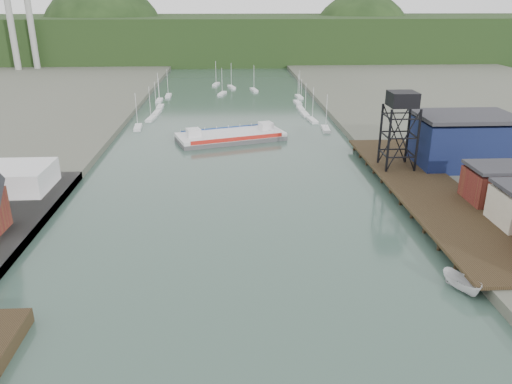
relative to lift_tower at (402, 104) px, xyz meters
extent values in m
plane|color=#2C453B|center=(-35.00, -58.00, -15.65)|extent=(600.00, 600.00, 0.00)
cube|color=black|center=(2.00, -13.00, -13.75)|extent=(14.00, 70.00, 0.50)
cylinder|color=black|center=(-4.00, -13.00, -14.85)|extent=(0.60, 0.60, 2.20)
cylinder|color=black|center=(8.00, -13.00, -14.85)|extent=(0.60, 0.60, 2.20)
cube|color=silver|center=(-79.00, -8.00, -11.80)|extent=(18.00, 12.00, 4.50)
cylinder|color=black|center=(-3.00, -3.00, -7.00)|extent=(0.50, 0.50, 13.00)
cylinder|color=black|center=(3.00, -3.00, -7.00)|extent=(0.50, 0.50, 13.00)
cylinder|color=black|center=(-3.00, 3.00, -7.00)|extent=(0.50, 0.50, 13.00)
cylinder|color=black|center=(3.00, 3.00, -7.00)|extent=(0.50, 0.50, 13.00)
cube|color=black|center=(0.00, 0.00, 1.00)|extent=(5.50, 5.50, 3.00)
cube|color=#0D123B|center=(15.00, 2.00, -9.05)|extent=(20.00, 14.00, 10.00)
cube|color=#2D2D33|center=(15.00, 2.00, -3.15)|extent=(20.50, 14.50, 0.80)
cube|color=maroon|center=(11.00, -20.00, -11.05)|extent=(9.00, 8.00, 6.00)
cube|color=silver|center=(-62.54, 45.89, -15.30)|extent=(2.67, 7.65, 0.90)
cube|color=silver|center=(-60.28, 57.30, -15.30)|extent=(2.81, 7.67, 0.90)
cube|color=silver|center=(-59.71, 66.17, -15.30)|extent=(2.35, 7.59, 0.90)
cube|color=silver|center=(-59.81, 76.09, -15.30)|extent=(2.01, 7.50, 0.90)
cube|color=silver|center=(-61.64, 88.33, -15.30)|extent=(2.00, 7.50, 0.90)
cube|color=silver|center=(-59.32, 98.17, -15.30)|extent=(2.16, 7.54, 0.90)
cube|color=silver|center=(-7.44, 41.03, -15.30)|extent=(2.53, 7.62, 0.90)
cube|color=silver|center=(-9.54, 52.51, -15.30)|extent=(2.76, 7.67, 0.90)
cube|color=silver|center=(-10.54, 61.29, -15.30)|extent=(2.22, 7.56, 0.90)
cube|color=silver|center=(-10.73, 70.28, -15.30)|extent=(2.18, 7.54, 0.90)
cube|color=silver|center=(-10.33, 81.38, -15.30)|extent=(2.46, 7.61, 0.90)
cube|color=silver|center=(-8.22, 92.99, -15.30)|extent=(2.48, 7.61, 0.90)
cube|color=silver|center=(-38.16, 102.00, -15.30)|extent=(3.78, 7.76, 0.90)
cube|color=silver|center=(-24.96, 110.00, -15.30)|extent=(3.31, 7.74, 0.90)
cube|color=silver|center=(-34.34, 118.00, -15.30)|extent=(3.76, 7.76, 0.90)
cube|color=silver|center=(-41.11, 126.00, -15.30)|extent=(3.40, 7.74, 0.90)
cylinder|color=#9E9F9A|center=(-145.00, 172.00, 14.35)|extent=(3.20, 3.20, 60.00)
cylinder|color=#9E9F9A|center=(-137.00, 177.00, 14.35)|extent=(3.20, 3.20, 60.00)
cube|color=black|center=(-35.00, 242.00, -3.65)|extent=(500.00, 120.00, 28.00)
sphere|color=black|center=(-115.00, 242.00, -7.65)|extent=(80.00, 80.00, 80.00)
sphere|color=black|center=(55.00, 252.00, -9.65)|extent=(70.00, 70.00, 70.00)
cube|color=#4D4D50|center=(-35.18, 31.39, -15.08)|extent=(30.58, 19.57, 1.14)
cube|color=silver|center=(-35.18, 31.39, -14.05)|extent=(30.58, 19.57, 0.91)
cube|color=red|center=(-33.42, 25.92, -13.83)|extent=(23.89, 7.85, 1.02)
cube|color=navy|center=(-36.95, 36.86, -13.83)|extent=(23.89, 7.85, 1.02)
cube|color=silver|center=(-44.93, 28.24, -12.69)|extent=(4.30, 4.30, 2.28)
cube|color=silver|center=(-25.43, 34.53, -12.69)|extent=(4.30, 4.30, 2.28)
imported|color=silver|center=(-5.70, -45.44, -14.46)|extent=(4.42, 6.54, 2.37)
camera|label=1|loc=(-35.41, -100.03, 19.90)|focal=35.00mm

